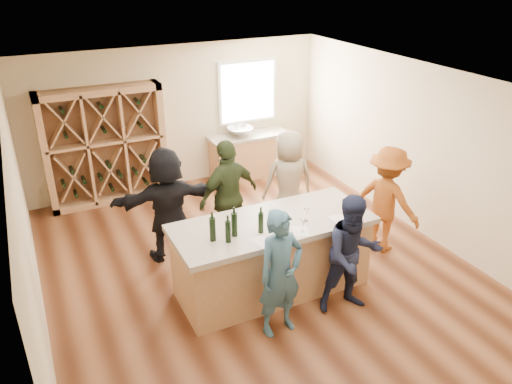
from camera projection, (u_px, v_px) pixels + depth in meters
name	position (u px, v px, depth m)	size (l,w,h in m)	color
floor	(256.00, 269.00, 7.63)	(6.00, 7.00, 0.10)	brown
ceiling	(256.00, 80.00, 6.39)	(6.00, 7.00, 0.10)	white
wall_back	(178.00, 116.00, 9.89)	(6.00, 0.10, 2.80)	beige
wall_front	(443.00, 342.00, 4.13)	(6.00, 0.10, 2.80)	beige
wall_left	(21.00, 230.00, 5.80)	(0.10, 7.00, 2.80)	beige
wall_right	(422.00, 149.00, 8.22)	(0.10, 7.00, 2.80)	beige
window_frame	(247.00, 92.00, 10.27)	(1.30, 0.06, 1.30)	white
window_pane	(248.00, 92.00, 10.24)	(1.18, 0.01, 1.18)	white
wine_rack	(105.00, 147.00, 9.20)	(2.20, 0.45, 2.20)	tan
back_counter_base	(249.00, 156.00, 10.58)	(1.60, 0.58, 0.86)	tan
back_counter_top	(249.00, 136.00, 10.38)	(1.70, 0.62, 0.06)	#A99D8B
sink	(240.00, 132.00, 10.25)	(0.54, 0.54, 0.19)	silver
faucet	(237.00, 126.00, 10.37)	(0.02, 0.02, 0.30)	silver
tasting_counter_base	(272.00, 258.00, 6.91)	(2.60, 1.00, 1.00)	tan
tasting_counter_top	(273.00, 224.00, 6.67)	(2.72, 1.12, 0.08)	#A99D8B
wine_bottle_a	(213.00, 229.00, 6.15)	(0.08, 0.08, 0.31)	black
wine_bottle_b	(228.00, 232.00, 6.12)	(0.07, 0.07, 0.29)	black
wine_bottle_c	(234.00, 224.00, 6.25)	(0.08, 0.08, 0.32)	black
wine_bottle_e	(261.00, 223.00, 6.34)	(0.07, 0.07, 0.28)	black
wine_glass_a	(273.00, 236.00, 6.13)	(0.07, 0.07, 0.19)	white
wine_glass_b	(303.00, 226.00, 6.36)	(0.07, 0.07, 0.19)	white
wine_glass_d	(306.00, 215.00, 6.63)	(0.07, 0.07, 0.19)	white
wine_glass_e	(345.00, 209.00, 6.79)	(0.07, 0.07, 0.18)	white
tasting_menu_a	(263.00, 242.00, 6.18)	(0.20, 0.27, 0.00)	white
tasting_menu_b	(300.00, 231.00, 6.42)	(0.20, 0.27, 0.00)	white
tasting_menu_c	(339.00, 219.00, 6.71)	(0.20, 0.28, 0.00)	white
person_near_left	(280.00, 274.00, 5.98)	(0.61, 0.45, 1.68)	#335972
person_near_right	(353.00, 255.00, 6.38)	(0.80, 0.44, 1.65)	#191E38
person_server	(386.00, 200.00, 7.73)	(1.11, 0.52, 1.73)	#994C19
person_far_mid	(229.00, 196.00, 7.72)	(1.08, 0.55, 1.84)	#263319
person_far_right	(288.00, 182.00, 8.31)	(0.86, 0.56, 1.76)	gray
person_far_left	(168.00, 204.00, 7.51)	(1.67, 0.60, 1.80)	black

